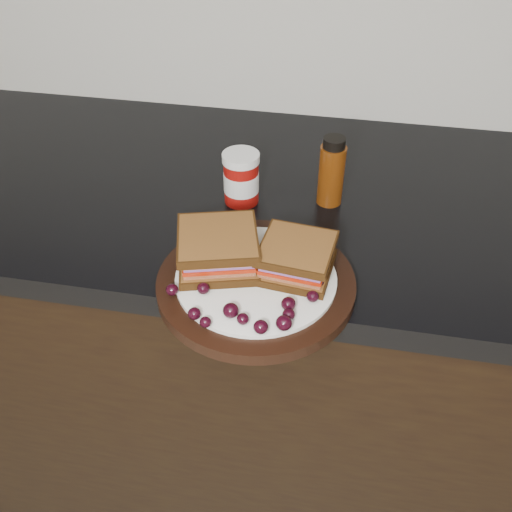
{
  "coord_description": "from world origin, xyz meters",
  "views": [
    {
      "loc": [
        0.07,
        0.86,
        1.46
      ],
      "look_at": [
        -0.04,
        1.44,
        0.96
      ],
      "focal_mm": 40.0,
      "sensor_mm": 36.0,
      "label": 1
    }
  ],
  "objects_px": {
    "condiment_jar": "(241,178)",
    "oil_bottle": "(332,171)",
    "plate": "(256,284)",
    "sandwich_left": "(218,249)"
  },
  "relations": [
    {
      "from": "plate",
      "to": "oil_bottle",
      "type": "height_order",
      "value": "oil_bottle"
    },
    {
      "from": "condiment_jar",
      "to": "oil_bottle",
      "type": "distance_m",
      "value": 0.15
    },
    {
      "from": "condiment_jar",
      "to": "oil_bottle",
      "type": "relative_size",
      "value": 0.75
    },
    {
      "from": "sandwich_left",
      "to": "condiment_jar",
      "type": "bearing_deg",
      "value": 76.56
    },
    {
      "from": "sandwich_left",
      "to": "condiment_jar",
      "type": "relative_size",
      "value": 1.22
    },
    {
      "from": "sandwich_left",
      "to": "oil_bottle",
      "type": "height_order",
      "value": "oil_bottle"
    },
    {
      "from": "plate",
      "to": "condiment_jar",
      "type": "height_order",
      "value": "condiment_jar"
    },
    {
      "from": "plate",
      "to": "sandwich_left",
      "type": "height_order",
      "value": "sandwich_left"
    },
    {
      "from": "oil_bottle",
      "to": "condiment_jar",
      "type": "bearing_deg",
      "value": -170.19
    },
    {
      "from": "plate",
      "to": "sandwich_left",
      "type": "bearing_deg",
      "value": 162.73
    }
  ]
}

